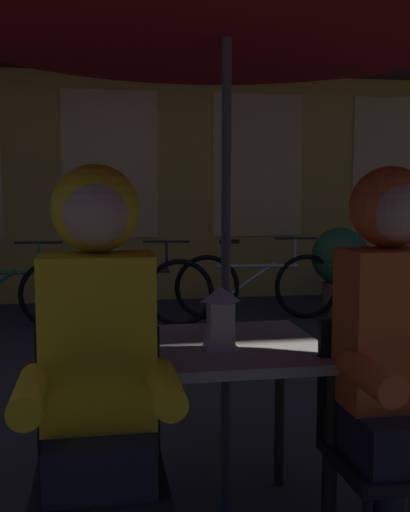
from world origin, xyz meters
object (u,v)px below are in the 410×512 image
(chair_left, at_px, (100,456))
(person_left_hooded, at_px, (98,349))
(cafe_table, at_px, (226,369))
(potted_plant, at_px, (340,263))
(bicycle_third, at_px, (126,291))
(lantern, at_px, (221,316))
(bicycle_fourth, at_px, (257,285))
(chair_right, at_px, (385,435))
(person_right_hooded, at_px, (397,336))

(chair_left, height_order, person_left_hooded, person_left_hooded)
(cafe_table, distance_m, potted_plant, 4.38)
(bicycle_third, xyz_separation_m, potted_plant, (2.24, 0.22, 0.20))
(lantern, bearing_deg, potted_plant, 62.45)
(person_left_hooded, relative_size, bicycle_fourth, 0.84)
(cafe_table, relative_size, chair_right, 0.85)
(lantern, xyz_separation_m, bicycle_fourth, (1.16, 3.91, -0.51))
(person_left_hooded, bearing_deg, lantern, 37.62)
(chair_right, bearing_deg, cafe_table, 142.45)
(person_right_hooded, xyz_separation_m, bicycle_third, (-0.69, 4.09, -0.50))
(chair_right, xyz_separation_m, potted_plant, (1.55, 4.25, 0.05))
(person_right_hooded, distance_m, bicycle_fourth, 4.33)
(chair_right, height_order, person_right_hooded, person_right_hooded)
(lantern, relative_size, chair_left, 0.27)
(chair_left, bearing_deg, potted_plant, 59.42)
(person_left_hooded, bearing_deg, chair_right, 3.39)
(cafe_table, relative_size, chair_left, 0.85)
(chair_right, bearing_deg, potted_plant, 69.94)
(bicycle_fourth, height_order, potted_plant, potted_plant)
(chair_right, bearing_deg, chair_left, 180.00)
(cafe_table, bearing_deg, person_left_hooded, -138.43)
(person_left_hooded, relative_size, potted_plant, 1.52)
(lantern, distance_m, person_right_hooded, 0.62)
(chair_right, xyz_separation_m, person_left_hooded, (-0.96, -0.06, 0.36))
(chair_right, bearing_deg, bicycle_third, 99.73)
(bicycle_third, bearing_deg, person_left_hooded, -93.75)
(cafe_table, distance_m, bicycle_third, 3.68)
(cafe_table, bearing_deg, potted_plant, 62.37)
(person_right_hooded, distance_m, bicycle_third, 4.18)
(chair_right, distance_m, bicycle_fourth, 4.24)
(cafe_table, distance_m, person_right_hooded, 0.67)
(lantern, height_order, potted_plant, lantern)
(chair_right, bearing_deg, lantern, 151.23)
(person_left_hooded, distance_m, bicycle_third, 4.13)
(lantern, distance_m, chair_right, 0.70)
(chair_left, height_order, bicycle_fourth, chair_left)
(bicycle_third, bearing_deg, chair_left, -93.80)
(chair_left, distance_m, bicycle_third, 4.05)
(cafe_table, bearing_deg, person_right_hooded, -41.57)
(potted_plant, bearing_deg, chair_right, -110.06)
(chair_right, relative_size, bicycle_third, 0.52)
(lantern, xyz_separation_m, chair_right, (0.52, -0.28, -0.37))
(cafe_table, bearing_deg, bicycle_fourth, 73.68)
(person_left_hooded, height_order, potted_plant, person_left_hooded)
(bicycle_third, bearing_deg, bicycle_fourth, 6.72)
(chair_right, bearing_deg, bicycle_fourth, 81.33)
(lantern, relative_size, potted_plant, 0.25)
(cafe_table, height_order, bicycle_third, bicycle_third)
(person_right_hooded, bearing_deg, potted_plant, 70.18)
(person_right_hooded, relative_size, bicycle_third, 0.84)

